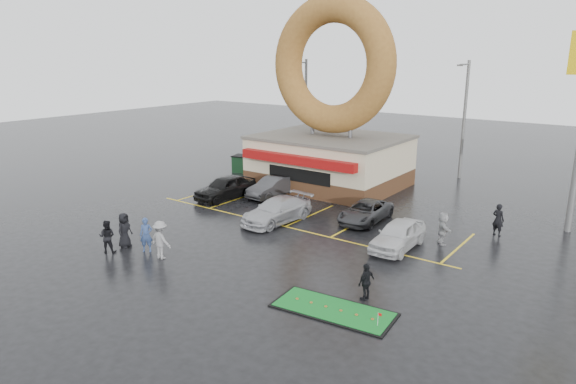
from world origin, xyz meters
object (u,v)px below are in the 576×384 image
Objects in this scene: car_silver at (277,210)px; putting_green at (333,310)px; dumpster at (245,164)px; car_grey at (365,211)px; person_cameraman at (366,282)px; car_white at (398,235)px; donut_shop at (331,125)px; car_dgrey at (273,187)px; streetlight_mid at (464,117)px; car_black at (225,187)px; streetlight_left at (305,107)px; person_blue at (146,235)px.

putting_green is at bearing -35.93° from car_silver.
car_silver is at bearing -54.22° from dumpster.
car_grey is 2.80× the size of person_cameraman.
car_silver is 7.41m from car_white.
donut_shop is 3.29× the size of car_dgrey.
streetlight_mid is at bearing 16.03° from dumpster.
car_dgrey is 11.70m from car_white.
car_white is 0.86× the size of putting_green.
putting_green is at bearing -54.29° from dumpster.
car_dgrey is 0.99× the size of car_white.
donut_shop is at bearing -133.24° from person_cameraman.
streetlight_mid is 14.62m from car_grey.
donut_shop reaches higher than car_silver.
car_black is 0.95× the size of car_silver.
donut_shop reaches higher than dumpster.
streetlight_left reaches higher than car_dgrey.
donut_shop reaches higher than car_white.
streetlight_mid is at bearing 84.42° from car_grey.
streetlight_mid is at bearing 97.50° from car_white.
streetlight_left reaches higher than car_white.
dumpster is (-4.24, 6.85, -0.13)m from car_black.
streetlight_left is 5.87× the size of person_cameraman.
dumpster is (-14.95, -8.36, -4.13)m from streetlight_mid.
car_dgrey is 7.74m from car_grey.
streetlight_left is 28.46m from person_cameraman.
car_black is at bearing 171.87° from car_white.
car_dgrey is (-1.47, -4.97, -3.79)m from donut_shop.
streetlight_mid is (14.00, 1.00, 0.00)m from streetlight_left.
person_blue is (-9.80, -7.71, 0.15)m from car_white.
car_silver is 3.13× the size of person_cameraman.
car_silver is at bearing -46.02° from car_dgrey.
car_grey reaches higher than putting_green.
streetlight_mid is 2.17× the size of car_white.
streetlight_left is 2.19× the size of car_dgrey.
donut_shop is 6.42m from car_dgrey.
person_cameraman is (10.89, -14.82, -3.70)m from donut_shop.
streetlight_left reaches higher than car_grey.
streetlight_mid reaches higher than car_dgrey.
donut_shop is at bearing 108.32° from car_silver.
car_grey is 1.03× the size of car_white.
streetlight_left is 2.17× the size of car_white.
car_dgrey is 7.92m from dumpster.
dumpster is (-14.15, 5.62, 0.05)m from car_grey.
car_silver is 1.12× the size of car_grey.
donut_shop is at bearing 68.16° from car_black.
car_white reaches higher than car_dgrey.
streetlight_left is (-7.00, 6.95, 0.32)m from donut_shop.
car_white reaches higher than dumpster.
person_cameraman reaches higher than dumpster.
dumpster reaches higher than car_grey.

